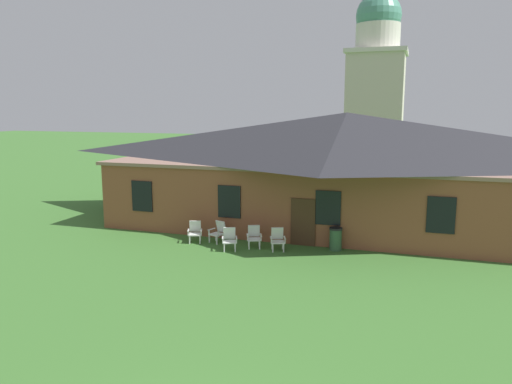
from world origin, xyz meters
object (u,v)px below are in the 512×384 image
lawn_chair_near_door (218,231)px  lawn_chair_middle (254,236)px  trash_bin (336,239)px  lawn_chair_by_porch (195,231)px  lawn_chair_right_end (278,239)px  lawn_chair_left_end (229,238)px

lawn_chair_near_door → lawn_chair_middle: (1.80, -0.29, 0.00)m
lawn_chair_middle → trash_bin: 3.51m
lawn_chair_by_porch → lawn_chair_near_door: 1.05m
lawn_chair_by_porch → lawn_chair_right_end: bearing=-1.0°
trash_bin → lawn_chair_right_end: bearing=-162.2°
lawn_chair_near_door → trash_bin: trash_bin is taller
lawn_chair_right_end → trash_bin: (2.36, 0.76, -0.00)m
lawn_chair_by_porch → lawn_chair_near_door: size_ratio=1.00×
lawn_chair_near_door → trash_bin: bearing=4.2°
lawn_chair_left_end → trash_bin: trash_bin is taller
lawn_chair_by_porch → lawn_chair_right_end: (3.90, -0.07, 0.00)m
lawn_chair_left_end → lawn_chair_right_end: 2.05m
lawn_chair_middle → lawn_chair_right_end: bearing=-4.5°
lawn_chair_near_door → lawn_chair_right_end: same height
lawn_chair_near_door → lawn_chair_right_end: size_ratio=1.00×
lawn_chair_by_porch → lawn_chair_right_end: size_ratio=1.00×
lawn_chair_middle → trash_bin: trash_bin is taller
lawn_chair_near_door → lawn_chair_left_end: 1.36m
trash_bin → lawn_chair_near_door: bearing=-175.8°
lawn_chair_near_door → lawn_chair_right_end: 2.91m
lawn_chair_middle → lawn_chair_right_end: same height
lawn_chair_by_porch → lawn_chair_middle: same height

